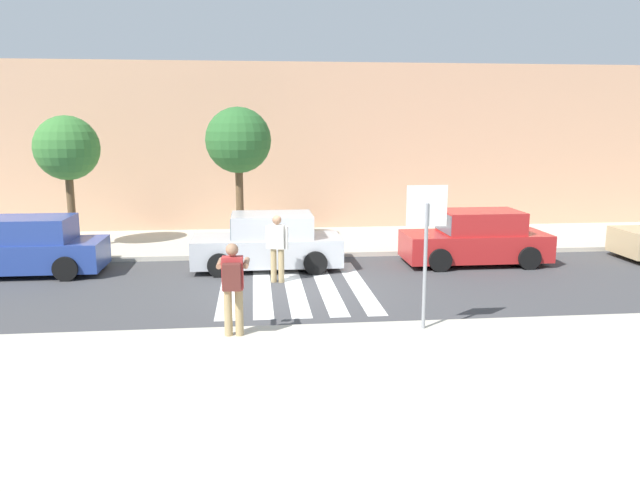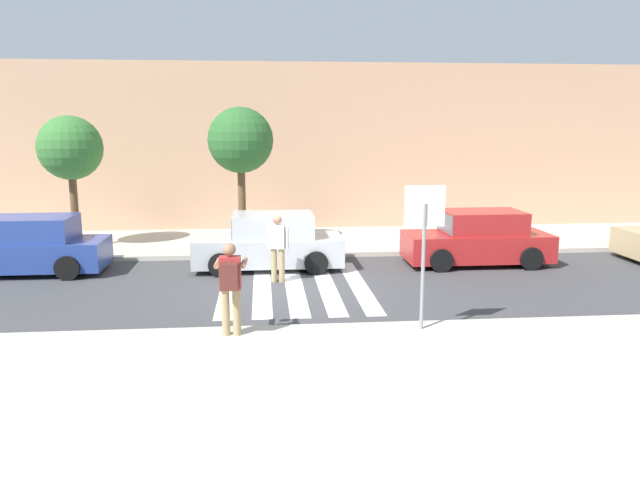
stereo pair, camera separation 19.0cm
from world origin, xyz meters
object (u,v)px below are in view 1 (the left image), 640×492
(parked_car_blue, at_px, (26,248))
(parked_car_silver, at_px, (268,243))
(photographer_with_backpack, at_px, (233,281))
(parked_car_red, at_px, (476,239))
(street_tree_west, at_px, (67,149))
(street_tree_center, at_px, (238,141))
(pedestrian_crossing, at_px, (277,245))
(stop_sign, at_px, (426,225))

(parked_car_blue, distance_m, parked_car_silver, 6.46)
(photographer_with_backpack, xyz_separation_m, parked_car_blue, (-5.68, 6.03, -0.44))
(parked_car_blue, xyz_separation_m, parked_car_silver, (6.46, 0.00, 0.00))
(parked_car_red, xyz_separation_m, street_tree_west, (-12.00, 2.89, 2.50))
(photographer_with_backpack, bearing_deg, parked_car_silver, 82.61)
(street_tree_center, bearing_deg, parked_car_blue, -153.93)
(street_tree_center, bearing_deg, photographer_with_backpack, -89.72)
(pedestrian_crossing, bearing_deg, street_tree_west, 144.36)
(photographer_with_backpack, height_order, parked_car_red, photographer_with_backpack)
(stop_sign, bearing_deg, parked_car_silver, 115.10)
(parked_car_blue, distance_m, street_tree_center, 6.84)
(parked_car_red, distance_m, street_tree_center, 7.82)
(photographer_with_backpack, distance_m, parked_car_red, 9.06)
(photographer_with_backpack, xyz_separation_m, parked_car_silver, (0.78, 6.03, -0.44))
(pedestrian_crossing, bearing_deg, photographer_with_backpack, -102.28)
(stop_sign, distance_m, parked_car_red, 6.90)
(pedestrian_crossing, xyz_separation_m, parked_car_silver, (-0.19, 1.57, -0.25))
(stop_sign, height_order, parked_car_silver, stop_sign)
(parked_car_red, bearing_deg, stop_sign, -118.09)
(pedestrian_crossing, relative_size, parked_car_silver, 0.42)
(photographer_with_backpack, relative_size, street_tree_west, 0.42)
(pedestrian_crossing, bearing_deg, parked_car_silver, 96.80)
(photographer_with_backpack, distance_m, parked_car_silver, 6.10)
(parked_car_blue, bearing_deg, street_tree_center, 26.07)
(pedestrian_crossing, distance_m, street_tree_center, 5.09)
(stop_sign, distance_m, parked_car_blue, 11.09)
(photographer_with_backpack, relative_size, street_tree_center, 0.39)
(parked_car_silver, xyz_separation_m, parked_car_red, (5.97, -0.00, 0.00))
(parked_car_silver, height_order, parked_car_red, same)
(parked_car_silver, bearing_deg, pedestrian_crossing, -83.20)
(parked_car_blue, bearing_deg, street_tree_west, 81.59)
(street_tree_center, bearing_deg, parked_car_silver, -73.35)
(photographer_with_backpack, xyz_separation_m, pedestrian_crossing, (0.97, 4.46, -0.19))
(pedestrian_crossing, height_order, parked_car_blue, pedestrian_crossing)
(pedestrian_crossing, relative_size, parked_car_red, 0.42)
(photographer_with_backpack, height_order, street_tree_west, street_tree_west)
(parked_car_red, relative_size, street_tree_center, 0.94)
(pedestrian_crossing, height_order, parked_car_silver, pedestrian_crossing)
(parked_car_blue, xyz_separation_m, street_tree_west, (0.43, 2.89, 2.50))
(stop_sign, relative_size, parked_car_silver, 0.66)
(parked_car_blue, relative_size, street_tree_west, 1.00)
(parked_car_silver, bearing_deg, street_tree_center, 106.65)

